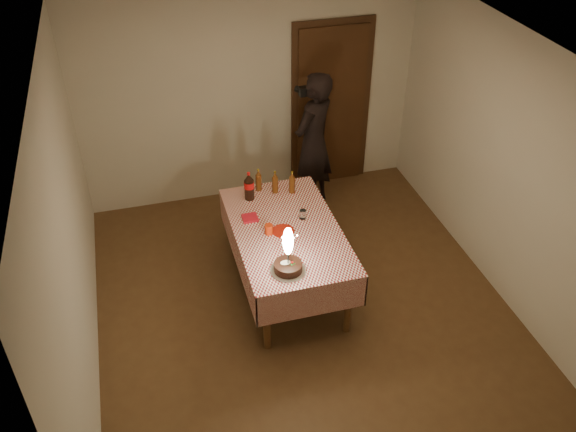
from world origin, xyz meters
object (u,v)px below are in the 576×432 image
(birthday_cake, at_px, (288,259))
(cola_bottle, at_px, (249,186))
(photographer, at_px, (313,142))
(amber_bottle_right, at_px, (292,183))
(red_plate, at_px, (283,231))
(amber_bottle_mid, at_px, (275,183))
(amber_bottle_left, at_px, (259,180))
(clear_cup, at_px, (303,214))
(red_cup, at_px, (269,229))
(dining_table, at_px, (287,237))

(birthday_cake, xyz_separation_m, cola_bottle, (-0.08, 1.20, 0.02))
(cola_bottle, height_order, photographer, photographer)
(amber_bottle_right, bearing_deg, red_plate, -113.15)
(amber_bottle_mid, xyz_separation_m, photographer, (0.65, 0.74, -0.01))
(amber_bottle_left, xyz_separation_m, photographer, (0.81, 0.65, -0.01))
(photographer, bearing_deg, clear_cup, -111.76)
(red_cup, xyz_separation_m, amber_bottle_mid, (0.24, 0.68, 0.07))
(clear_cup, relative_size, amber_bottle_left, 0.35)
(red_cup, bearing_deg, dining_table, 6.53)
(dining_table, relative_size, photographer, 1.00)
(amber_bottle_left, bearing_deg, birthday_cake, -92.11)
(amber_bottle_right, height_order, amber_bottle_mid, same)
(cola_bottle, height_order, amber_bottle_mid, cola_bottle)
(dining_table, height_order, red_plate, red_plate)
(dining_table, xyz_separation_m, photographer, (0.71, 1.40, 0.21))
(birthday_cake, height_order, photographer, photographer)
(photographer, bearing_deg, amber_bottle_mid, -131.39)
(cola_bottle, bearing_deg, dining_table, -69.23)
(red_cup, xyz_separation_m, amber_bottle_left, (0.08, 0.77, 0.07))
(red_plate, xyz_separation_m, amber_bottle_mid, (0.10, 0.68, 0.11))
(amber_bottle_left, height_order, amber_bottle_right, same)
(dining_table, bearing_deg, amber_bottle_mid, 85.12)
(red_cup, bearing_deg, amber_bottle_mid, 70.59)
(clear_cup, bearing_deg, amber_bottle_right, 87.25)
(amber_bottle_right, relative_size, photographer, 0.15)
(cola_bottle, distance_m, amber_bottle_mid, 0.29)
(amber_bottle_right, distance_m, amber_bottle_mid, 0.18)
(amber_bottle_right, bearing_deg, amber_bottle_mid, 164.02)
(red_cup, bearing_deg, red_plate, -1.16)
(red_cup, relative_size, clear_cup, 1.11)
(red_plate, relative_size, clear_cup, 2.44)
(amber_bottle_right, bearing_deg, birthday_cake, -107.39)
(red_cup, xyz_separation_m, cola_bottle, (-0.05, 0.63, 0.10))
(dining_table, height_order, amber_bottle_left, amber_bottle_left)
(dining_table, distance_m, photographer, 1.58)
(red_cup, bearing_deg, photographer, 57.87)
(red_cup, distance_m, cola_bottle, 0.64)
(dining_table, bearing_deg, red_cup, -173.47)
(red_plate, xyz_separation_m, amber_bottle_left, (-0.06, 0.77, 0.11))
(red_cup, bearing_deg, amber_bottle_left, 83.90)
(dining_table, relative_size, amber_bottle_right, 6.75)
(red_cup, bearing_deg, amber_bottle_right, 56.97)
(red_cup, bearing_deg, clear_cup, 21.91)
(red_plate, relative_size, amber_bottle_mid, 0.86)
(dining_table, xyz_separation_m, amber_bottle_right, (0.23, 0.61, 0.22))
(birthday_cake, bearing_deg, amber_bottle_left, 87.89)
(red_cup, xyz_separation_m, amber_bottle_right, (0.41, 0.63, 0.07))
(dining_table, xyz_separation_m, amber_bottle_mid, (0.06, 0.66, 0.22))
(red_cup, relative_size, amber_bottle_left, 0.39)
(birthday_cake, relative_size, red_cup, 4.77)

